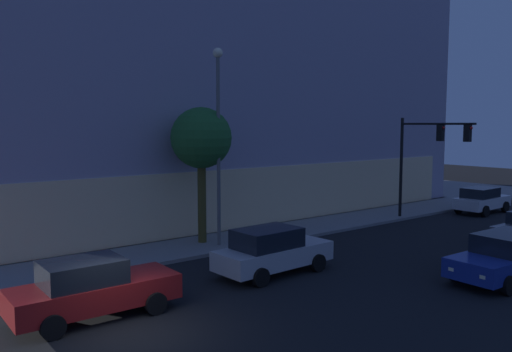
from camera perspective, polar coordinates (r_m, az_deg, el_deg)
ground_plane at (r=14.94m, az=-13.85°, el=-16.51°), size 120.00×120.00×0.00m
modern_building at (r=39.81m, az=-10.52°, el=9.78°), size 33.25×27.43×17.10m
traffic_light_far_corner at (r=30.75m, az=18.43°, el=3.07°), size 0.40×4.57×5.83m
street_lamp_sidewalk at (r=23.12m, az=-4.17°, el=5.67°), size 0.44×0.44×8.79m
sidewalk_tree at (r=23.78m, az=-6.04°, el=4.02°), size 2.80×2.80×6.24m
car_red at (r=16.06m, az=-17.60°, el=-11.70°), size 4.78×2.04×1.76m
car_silver at (r=19.60m, az=1.78°, el=-8.21°), size 4.75×2.18×1.76m
car_blue at (r=20.92m, az=25.77°, el=-7.97°), size 4.81×2.25×1.68m
car_white at (r=35.76m, az=23.59°, el=-2.41°), size 4.31×2.05×1.63m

